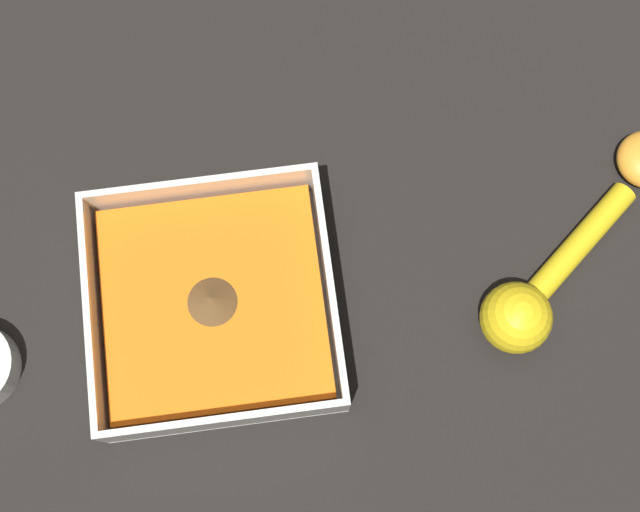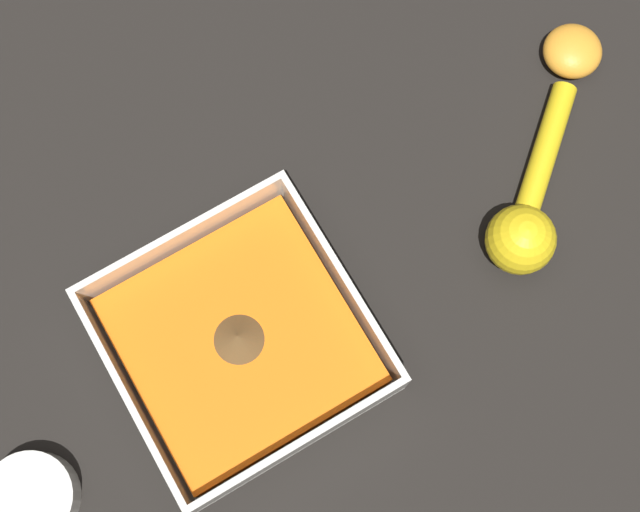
# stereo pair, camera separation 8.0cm
# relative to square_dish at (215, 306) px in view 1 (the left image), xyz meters

# --- Properties ---
(ground_plane) EXTENTS (4.00, 4.00, 0.00)m
(ground_plane) POSITION_rel_square_dish_xyz_m (0.04, 0.01, -0.02)
(ground_plane) COLOR black
(square_dish) EXTENTS (0.21, 0.21, 0.07)m
(square_dish) POSITION_rel_square_dish_xyz_m (0.00, 0.00, 0.00)
(square_dish) COLOR silver
(square_dish) RESTS_ON ground_plane
(lemon_squeezer) EXTENTS (0.17, 0.15, 0.06)m
(lemon_squeezer) POSITION_rel_square_dish_xyz_m (-0.28, 0.03, 0.01)
(lemon_squeezer) COLOR yellow
(lemon_squeezer) RESTS_ON ground_plane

